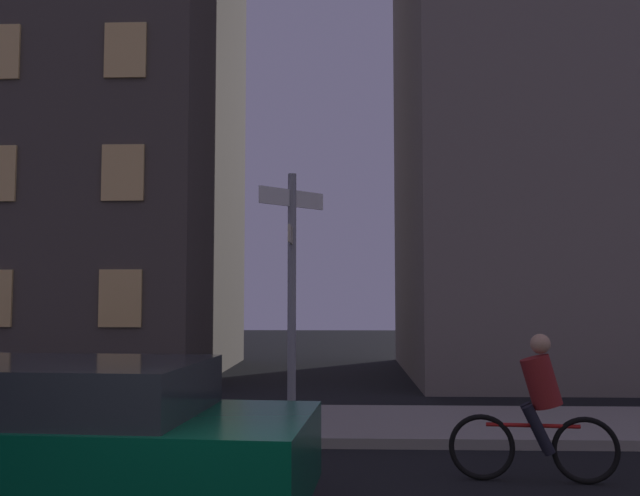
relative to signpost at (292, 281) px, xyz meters
The scene contains 5 objects.
sidewalk_kerb 2.43m from the signpost, 95.34° to the left, with size 40.00×2.92×0.14m, color gray.
signpost is the anchor object (origin of this frame).
car_side_parked 4.54m from the signpost, 114.49° to the right, with size 4.78×2.37×1.46m.
cyclist 3.79m from the signpost, 34.88° to the right, with size 1.81×0.37×1.61m.
building_left_block 13.94m from the signpost, 132.51° to the left, with size 11.00×8.39×18.89m.
Camera 1 is at (0.86, -3.83, 2.00)m, focal length 39.33 mm.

